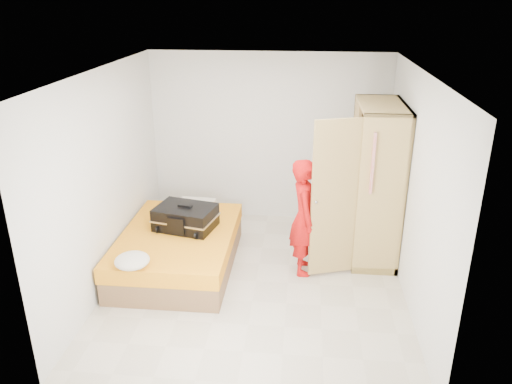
# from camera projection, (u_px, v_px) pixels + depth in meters

# --- Properties ---
(room) EXTENTS (4.00, 4.02, 2.60)m
(room) POSITION_uv_depth(u_px,v_px,m) (256.00, 185.00, 5.80)
(room) COLOR beige
(room) RESTS_ON ground
(bed) EXTENTS (1.42, 2.02, 0.50)m
(bed) POSITION_uv_depth(u_px,v_px,m) (179.00, 249.00, 6.54)
(bed) COLOR brown
(bed) RESTS_ON ground
(wardrobe) EXTENTS (1.15, 1.36, 2.10)m
(wardrobe) POSITION_uv_depth(u_px,v_px,m) (372.00, 187.00, 6.56)
(wardrobe) COLOR tan
(wardrobe) RESTS_ON ground
(person) EXTENTS (0.40, 0.58, 1.52)m
(person) POSITION_uv_depth(u_px,v_px,m) (304.00, 217.00, 6.26)
(person) COLOR red
(person) RESTS_ON ground
(suitcase) EXTENTS (0.86, 0.71, 0.33)m
(suitcase) POSITION_uv_depth(u_px,v_px,m) (185.00, 217.00, 6.52)
(suitcase) COLOR black
(suitcase) RESTS_ON bed
(round_cushion) EXTENTS (0.40, 0.40, 0.15)m
(round_cushion) POSITION_uv_depth(u_px,v_px,m) (132.00, 261.00, 5.61)
(round_cushion) COLOR beige
(round_cushion) RESTS_ON bed
(pillow) EXTENTS (0.52, 0.29, 0.09)m
(pillow) POSITION_uv_depth(u_px,v_px,m) (197.00, 203.00, 7.21)
(pillow) COLOR beige
(pillow) RESTS_ON bed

